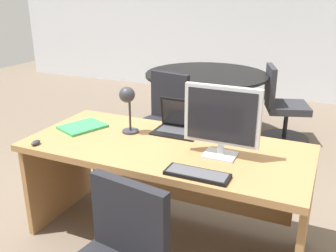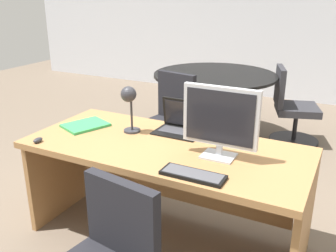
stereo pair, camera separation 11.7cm
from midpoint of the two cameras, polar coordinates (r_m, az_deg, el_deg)
ground at (r=4.08m, az=10.25°, el=-5.05°), size 12.00×12.00×0.00m
back_wall at (r=6.35m, az=18.68°, el=16.28°), size 10.00×0.10×2.80m
desk at (r=2.61m, az=1.33°, el=-6.33°), size 1.87×0.84×0.73m
monitor at (r=2.26m, az=9.37°, el=1.04°), size 0.46×0.16×0.44m
laptop at (r=2.72m, az=3.26°, el=0.66°), size 0.33×0.24×0.23m
keyboard at (r=2.10m, az=5.41°, el=-7.36°), size 0.36×0.13×0.02m
mouse at (r=2.66m, az=-17.88°, el=-2.06°), size 0.04×0.07×0.03m
desk_lamp at (r=2.64m, az=-4.63°, el=3.92°), size 0.12×0.14×0.34m
book at (r=2.88m, az=-11.22°, el=0.11°), size 0.34×0.38×0.02m
meeting_table at (r=4.45m, az=7.78°, el=5.46°), size 1.41×1.41×0.79m
meeting_chair_near at (r=3.81m, az=0.73°, el=-0.48°), size 0.56×0.57×0.92m
meeting_chair_far at (r=4.59m, az=18.81°, el=1.87°), size 0.59×0.58×0.89m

